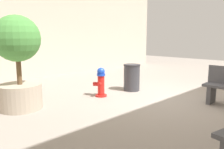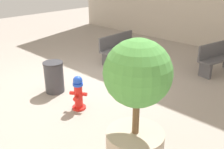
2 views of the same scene
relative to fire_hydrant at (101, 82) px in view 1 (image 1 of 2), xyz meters
The scene contains 4 objects.
ground_plane 1.83m from the fire_hydrant, 142.83° to the right, with size 23.40×23.40×0.00m, color gray.
fire_hydrant is the anchor object (origin of this frame).
planter_tree 2.27m from the fire_hydrant, 76.92° to the left, with size 1.04×1.04×2.15m.
trash_bin 1.18m from the fire_hydrant, 96.83° to the right, with size 0.52×0.52×0.83m.
Camera 1 is at (-3.19, 5.18, 1.65)m, focal length 35.92 mm.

